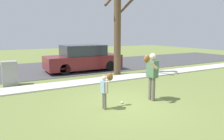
{
  "coord_description": "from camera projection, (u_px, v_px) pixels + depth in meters",
  "views": [
    {
      "loc": [
        -3.89,
        -5.86,
        2.39
      ],
      "look_at": [
        0.01,
        1.08,
        1.0
      ],
      "focal_mm": 34.18,
      "sensor_mm": 36.0,
      "label": 1
    }
  ],
  "objects": [
    {
      "name": "ground_plane",
      "position": [
        87.0,
        83.0,
        10.33
      ],
      "size": [
        48.0,
        48.0,
        0.0
      ],
      "primitive_type": "plane",
      "color": "olive"
    },
    {
      "name": "sidewalk_strip",
      "position": [
        87.0,
        82.0,
        10.41
      ],
      "size": [
        36.0,
        1.2,
        0.06
      ],
      "primitive_type": "cube",
      "color": "beige",
      "rests_on": "ground"
    },
    {
      "name": "road_surface",
      "position": [
        59.0,
        68.0,
        14.71
      ],
      "size": [
        36.0,
        6.8,
        0.02
      ],
      "primitive_type": "cube",
      "color": "#424244",
      "rests_on": "ground"
    },
    {
      "name": "person_adult",
      "position": [
        152.0,
        72.0,
        7.46
      ],
      "size": [
        0.68,
        0.62,
        1.7
      ],
      "rotation": [
        0.0,
        0.0,
        3.13
      ],
      "color": "#6B6656",
      "rests_on": "ground"
    },
    {
      "name": "person_child",
      "position": [
        106.0,
        87.0,
        6.72
      ],
      "size": [
        0.48,
        0.42,
        1.12
      ],
      "rotation": [
        0.0,
        0.0,
        6.27
      ],
      "color": "#6B6656",
      "rests_on": "ground"
    },
    {
      "name": "baseball",
      "position": [
        122.0,
        102.0,
        7.3
      ],
      "size": [
        0.07,
        0.07,
        0.07
      ],
      "primitive_type": "sphere",
      "color": "white",
      "rests_on": "ground"
    },
    {
      "name": "utility_cabinet",
      "position": [
        10.0,
        74.0,
        9.68
      ],
      "size": [
        0.65,
        0.55,
        1.14
      ],
      "primitive_type": "cube",
      "color": "gray",
      "rests_on": "ground"
    },
    {
      "name": "street_tree_near",
      "position": [
        117.0,
        21.0,
        11.89
      ],
      "size": [
        1.85,
        1.89,
        5.81
      ],
      "color": "brown",
      "rests_on": "ground"
    },
    {
      "name": "parked_suv_maroon",
      "position": [
        83.0,
        59.0,
        13.47
      ],
      "size": [
        4.7,
        1.9,
        1.63
      ],
      "rotation": [
        0.0,
        0.0,
        3.14
      ],
      "color": "maroon",
      "rests_on": "road_surface"
    }
  ]
}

